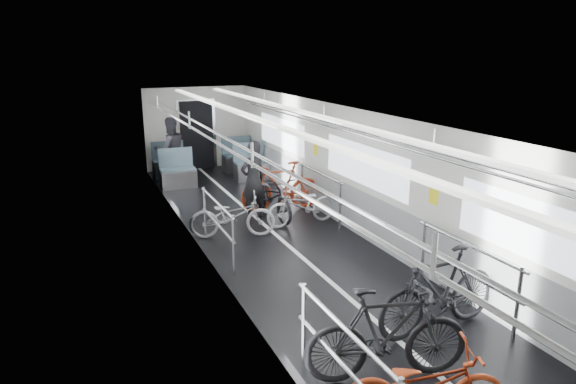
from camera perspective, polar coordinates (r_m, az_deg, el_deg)
name	(u,v)px	position (r m, az deg, el deg)	size (l,w,h in m)	color
car_shell	(256,167)	(10.57, -3.54, 2.81)	(3.02, 14.01, 2.41)	black
bike_left_mid	(387,334)	(5.77, 10.98, -15.19)	(0.51, 1.82, 1.09)	black
bike_left_far	(232,216)	(9.77, -6.20, -2.62)	(0.56, 1.62, 0.85)	#A7A7AC
bike_right_near	(439,290)	(6.81, 16.46, -10.43)	(0.52, 1.86, 1.12)	black
bike_right_mid	(302,205)	(10.39, 1.58, -1.48)	(0.55, 1.57, 0.82)	#AEAEB3
bike_right_far	(281,186)	(11.28, -0.77, 0.62)	(0.51, 1.82, 1.09)	#9A2D13
bike_aisle	(272,197)	(10.84, -1.82, -0.51)	(0.61, 1.74, 0.91)	black
person_standing	(253,180)	(10.70, -3.89, 1.31)	(0.60, 0.40, 1.66)	black
person_seated	(171,150)	(14.03, -12.90, 4.58)	(0.85, 0.66, 1.74)	#2A282F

